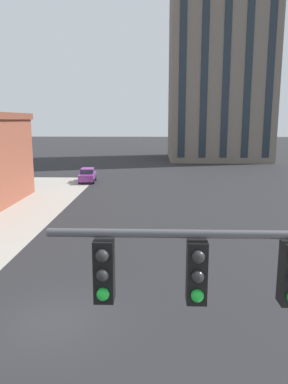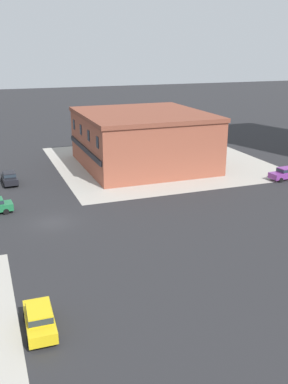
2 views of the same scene
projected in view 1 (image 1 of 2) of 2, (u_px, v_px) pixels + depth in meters
The scene contains 3 objects.
ground_plane at pixel (52, 322), 14.18m from camera, with size 320.00×320.00×0.00m, color #262628.
car_main_northbound_far at pixel (87, 175), 46.12m from camera, with size 2.13×4.52×1.68m.
residential_tower_skyline_right at pixel (221, 6), 68.92m from camera, with size 18.60×17.71×55.92m.
Camera 1 is at (3.92, -12.87, 7.50)m, focal length 35.19 mm.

